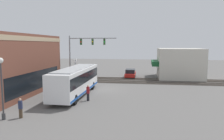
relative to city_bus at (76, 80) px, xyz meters
name	(u,v)px	position (x,y,z in m)	size (l,w,h in m)	color
ground_plane	(105,89)	(3.68, -2.80, -1.79)	(120.00, 120.00, 0.00)	#605E5B
brick_building	(0,64)	(-0.24, 9.40, 1.75)	(14.86, 9.49, 7.09)	brown
shop_building	(179,63)	(15.87, -13.93, 0.81)	(8.26, 8.56, 5.20)	beige
city_bus	(76,80)	(0.00, 0.00, 0.00)	(11.51, 2.59, 3.25)	white
traffic_signal_gantry	(83,48)	(8.24, 1.39, 3.56)	(0.42, 7.34, 7.24)	gray
crossing_signal	(75,69)	(6.91, 2.28, 0.50)	(1.41, 1.18, 3.81)	gray
streetlamp	(2,83)	(-8.93, 3.06, 1.13)	(0.44, 0.44, 4.90)	#38383A
rail_track_near	(112,82)	(9.68, -2.80, -1.77)	(2.60, 60.00, 0.15)	#332D28
rail_track_far	(115,79)	(12.88, -2.80, -1.77)	(2.60, 60.00, 0.15)	#332D28
parked_car_red	(130,74)	(14.89, -5.40, -1.09)	(4.60, 1.82, 1.52)	#B21E19
pedestrian_by_lamp	(21,108)	(-8.37, 1.93, -0.97)	(0.34, 0.34, 1.62)	#473828
pedestrian_near_bus	(88,93)	(-2.27, -2.04, -0.94)	(0.34, 0.34, 1.69)	black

